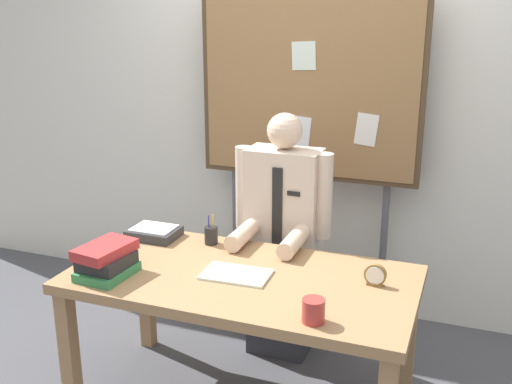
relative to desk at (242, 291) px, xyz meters
name	(u,v)px	position (x,y,z in m)	size (l,w,h in m)	color
back_wall	(317,103)	(0.00, 1.27, 0.71)	(6.40, 0.08, 2.70)	silver
desk	(242,291)	(0.00, 0.00, 0.00)	(1.61, 0.83, 0.73)	#9E754C
person	(283,245)	(0.00, 0.61, 0.00)	(0.55, 0.56, 1.39)	#2D2D33
bulletin_board	(309,94)	(0.00, 1.07, 0.79)	(1.35, 0.09, 2.00)	#4C3823
book_stack	(106,260)	(-0.58, -0.23, 0.16)	(0.23, 0.30, 0.15)	#337F47
open_notebook	(236,274)	(-0.02, -0.02, 0.09)	(0.31, 0.20, 0.01)	silver
desk_clock	(375,276)	(0.60, 0.11, 0.13)	(0.10, 0.04, 0.10)	olive
coffee_mug	(313,311)	(0.43, -0.31, 0.13)	(0.09, 0.09, 0.10)	#B23833
pen_holder	(211,235)	(-0.30, 0.30, 0.13)	(0.07, 0.07, 0.16)	#262626
paper_tray	(154,232)	(-0.62, 0.27, 0.11)	(0.26, 0.20, 0.06)	#333338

